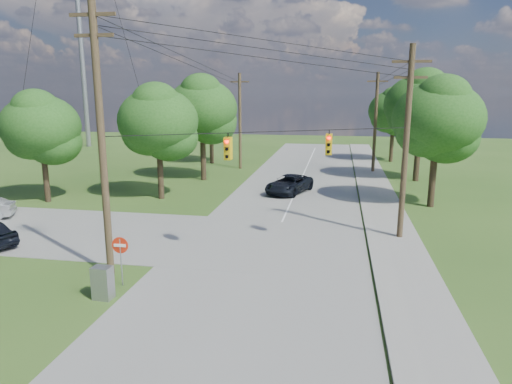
% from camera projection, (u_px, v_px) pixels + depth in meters
% --- Properties ---
extents(ground, '(140.00, 140.00, 0.00)m').
position_uv_depth(ground, '(207.00, 285.00, 19.48)').
color(ground, '#2E501A').
rests_on(ground, ground).
extents(main_road, '(10.00, 100.00, 0.03)m').
position_uv_depth(main_road, '(270.00, 249.00, 23.93)').
color(main_road, gray).
rests_on(main_road, ground).
extents(sidewalk_east, '(2.60, 100.00, 0.12)m').
position_uv_depth(sidewalk_east, '(403.00, 256.00, 22.76)').
color(sidewalk_east, gray).
rests_on(sidewalk_east, ground).
extents(pole_sw, '(2.00, 0.32, 12.00)m').
position_uv_depth(pole_sw, '(101.00, 136.00, 19.33)').
color(pole_sw, '#4D3C27').
rests_on(pole_sw, ground).
extents(pole_ne, '(2.00, 0.32, 10.50)m').
position_uv_depth(pole_ne, '(406.00, 141.00, 24.45)').
color(pole_ne, '#4D3C27').
rests_on(pole_ne, ground).
extents(pole_north_e, '(2.00, 0.32, 10.00)m').
position_uv_depth(pole_north_e, '(375.00, 122.00, 45.67)').
color(pole_north_e, '#4D3C27').
rests_on(pole_north_e, ground).
extents(pole_north_w, '(2.00, 0.32, 10.00)m').
position_uv_depth(pole_north_w, '(240.00, 120.00, 48.08)').
color(pole_north_w, '#4D3C27').
rests_on(pole_north_w, ground).
extents(power_lines, '(13.93, 29.62, 4.93)m').
position_uv_depth(power_lines, '(279.00, 74.00, 28.35)').
color(power_lines, black).
rests_on(power_lines, ground).
extents(traffic_signals, '(4.91, 3.27, 1.05)m').
position_uv_depth(traffic_signals, '(280.00, 146.00, 22.11)').
color(traffic_signals, yellow).
rests_on(traffic_signals, ground).
extents(tree_w_near, '(6.00, 6.00, 8.40)m').
position_uv_depth(tree_w_near, '(158.00, 121.00, 34.02)').
color(tree_w_near, '#3F301F').
rests_on(tree_w_near, ground).
extents(tree_w_mid, '(6.40, 6.40, 9.22)m').
position_uv_depth(tree_w_mid, '(202.00, 109.00, 41.39)').
color(tree_w_mid, '#3F301F').
rests_on(tree_w_mid, ground).
extents(tree_w_far, '(6.00, 6.00, 8.73)m').
position_uv_depth(tree_w_far, '(211.00, 108.00, 51.42)').
color(tree_w_far, '#3F301F').
rests_on(tree_w_far, ground).
extents(tree_e_near, '(6.20, 6.20, 8.81)m').
position_uv_depth(tree_e_near, '(438.00, 119.00, 31.43)').
color(tree_e_near, '#3F301F').
rests_on(tree_e_near, ground).
extents(tree_e_mid, '(6.60, 6.60, 9.64)m').
position_uv_depth(tree_e_mid, '(421.00, 105.00, 40.81)').
color(tree_e_mid, '#3F301F').
rests_on(tree_e_mid, ground).
extents(tree_e_far, '(5.80, 5.80, 8.32)m').
position_uv_depth(tree_e_far, '(394.00, 111.00, 52.73)').
color(tree_e_far, '#3F301F').
rests_on(tree_e_far, ground).
extents(tree_cross_n, '(5.60, 5.60, 7.91)m').
position_uv_depth(tree_cross_n, '(41.00, 127.00, 33.08)').
color(tree_cross_n, '#3F301F').
rests_on(tree_cross_n, ground).
extents(car_main_north, '(3.97, 5.70, 1.44)m').
position_uv_depth(car_main_north, '(289.00, 184.00, 36.98)').
color(car_main_north, black).
rests_on(car_main_north, main_road).
extents(control_cabinet, '(0.77, 0.58, 1.34)m').
position_uv_depth(control_cabinet, '(103.00, 283.00, 18.02)').
color(control_cabinet, gray).
rests_on(control_cabinet, ground).
extents(do_not_enter_sign, '(0.72, 0.09, 2.15)m').
position_uv_depth(do_not_enter_sign, '(120.00, 250.00, 19.08)').
color(do_not_enter_sign, gray).
rests_on(do_not_enter_sign, ground).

